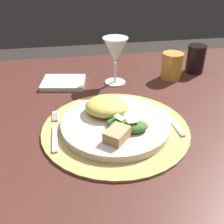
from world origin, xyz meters
The scene contains 12 objects.
dining_table centered at (0.00, 0.00, 0.60)m, with size 1.26×0.97×0.75m.
placemat centered at (-0.05, -0.05, 0.75)m, with size 0.35×0.35×0.01m, color tan.
dinner_plate centered at (-0.05, -0.05, 0.76)m, with size 0.26×0.26×0.02m, color silver.
pasta_serving centered at (-0.07, -0.01, 0.79)m, with size 0.11×0.10×0.04m, color #DECC58.
salad_greens centered at (-0.04, -0.09, 0.78)m, with size 0.10×0.08×0.03m.
bread_piece centered at (-0.06, -0.12, 0.78)m, with size 0.06×0.04×0.03m, color tan.
fork centered at (-0.20, -0.05, 0.75)m, with size 0.01×0.17×0.00m.
spoon centered at (0.09, -0.03, 0.75)m, with size 0.02×0.13×0.01m.
napkin centered at (-0.17, 0.23, 0.75)m, with size 0.13×0.11×0.01m, color white.
wine_glass centered at (-0.01, 0.21, 0.85)m, with size 0.08×0.08×0.15m.
amber_tumbler centered at (0.18, 0.22, 0.79)m, with size 0.07×0.07×0.09m, color gold.
dark_tumbler centered at (0.28, 0.25, 0.79)m, with size 0.06×0.06×0.09m, color black.
Camera 1 is at (-0.16, -0.59, 1.13)m, focal length 44.23 mm.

